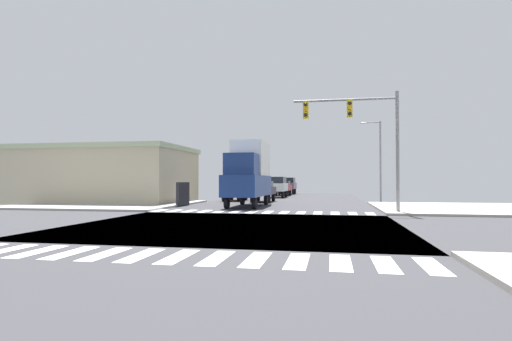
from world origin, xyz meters
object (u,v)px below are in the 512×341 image
at_px(sedan_leading_2, 263,189).
at_px(pickup_trailing_1, 267,185).
at_px(bank_building, 99,175).
at_px(sedan_queued_1, 283,187).
at_px(street_lamp, 377,153).
at_px(suv_crossing_2, 288,184).
at_px(suv_middle_3, 277,185).
at_px(traffic_signal_mast, 357,124).
at_px(box_truck_inner_2, 249,172).
at_px(sedan_outer_3, 235,189).

bearing_deg(sedan_leading_2, pickup_trailing_1, -81.79).
relative_size(bank_building, sedan_queued_1, 3.99).
bearing_deg(pickup_trailing_1, sedan_leading_2, 98.21).
bearing_deg(street_lamp, bank_building, -170.45).
xyz_separation_m(street_lamp, suv_crossing_2, (-10.01, 20.93, -2.94)).
bearing_deg(sedan_leading_2, suv_middle_3, -90.00).
height_order(traffic_signal_mast, box_truck_inner_2, traffic_signal_mast).
distance_m(traffic_signal_mast, box_truck_inner_2, 9.41).
distance_m(sedan_queued_1, box_truck_inner_2, 22.11).
distance_m(suv_crossing_2, box_truck_inner_2, 28.29).
height_order(bank_building, suv_middle_3, bank_building).
xyz_separation_m(street_lamp, sedan_outer_3, (-13.01, 0.89, -3.21)).
bearing_deg(pickup_trailing_1, sedan_queued_1, 119.71).
bearing_deg(suv_crossing_2, pickup_trailing_1, 17.46).
bearing_deg(suv_crossing_2, sedan_queued_1, 90.00).
xyz_separation_m(sedan_queued_1, pickup_trailing_1, (-3.00, 5.26, 0.17)).
bearing_deg(suv_middle_3, sedan_outer_3, 69.68).
distance_m(sedan_queued_1, suv_middle_3, 5.75).
height_order(traffic_signal_mast, pickup_trailing_1, traffic_signal_mast).
bearing_deg(suv_middle_3, street_lamp, 138.08).
distance_m(traffic_signal_mast, suv_crossing_2, 34.25).
height_order(suv_crossing_2, box_truck_inner_2, box_truck_inner_2).
height_order(traffic_signal_mast, suv_crossing_2, traffic_signal_mast).
bearing_deg(suv_crossing_2, bank_building, 60.41).
bearing_deg(box_truck_inner_2, traffic_signal_mast, 147.00).
distance_m(sedan_leading_2, pickup_trailing_1, 21.01).
bearing_deg(suv_crossing_2, box_truck_inner_2, 90.00).
relative_size(sedan_queued_1, suv_middle_3, 0.93).
relative_size(street_lamp, pickup_trailing_1, 1.40).
distance_m(street_lamp, box_truck_inner_2, 12.53).
xyz_separation_m(suv_crossing_2, pickup_trailing_1, (-3.00, -0.94, -0.10)).
xyz_separation_m(street_lamp, box_truck_inner_2, (-10.01, -7.33, -1.77)).
height_order(sedan_leading_2, box_truck_inner_2, box_truck_inner_2).
relative_size(suv_middle_3, sedan_outer_3, 1.07).
relative_size(bank_building, box_truck_inner_2, 2.38).
xyz_separation_m(traffic_signal_mast, pickup_trailing_1, (-10.57, 32.24, -3.94)).
distance_m(suv_middle_3, box_truck_inner_2, 16.36).
xyz_separation_m(traffic_signal_mast, sedan_queued_1, (-7.57, 26.98, -4.11)).
bearing_deg(sedan_leading_2, sedan_outer_3, -29.44).
height_order(traffic_signal_mast, street_lamp, street_lamp).
distance_m(suv_crossing_2, sedan_leading_2, 21.74).
relative_size(suv_crossing_2, pickup_trailing_1, 0.90).
bearing_deg(sedan_queued_1, street_lamp, 124.19).
relative_size(bank_building, pickup_trailing_1, 3.36).
relative_size(traffic_signal_mast, box_truck_inner_2, 0.99).
relative_size(suv_crossing_2, sedan_queued_1, 1.07).
height_order(sedan_queued_1, box_truck_inner_2, box_truck_inner_2).
xyz_separation_m(sedan_leading_2, box_truck_inner_2, (-0.00, -6.53, 1.45)).
xyz_separation_m(pickup_trailing_1, box_truck_inner_2, (3.00, -27.32, 1.27)).
bearing_deg(suv_crossing_2, sedan_leading_2, 90.00).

